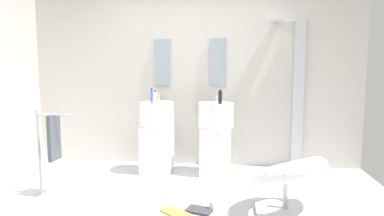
{
  "coord_description": "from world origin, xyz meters",
  "views": [
    {
      "loc": [
        0.59,
        -3.23,
        1.4
      ],
      "look_at": [
        0.15,
        0.55,
        0.95
      ],
      "focal_mm": 31.74,
      "sensor_mm": 36.0,
      "label": 1
    }
  ],
  "objects_px": {
    "pedestal_sink_right": "(216,136)",
    "soap_bottle_black": "(220,97)",
    "towel_rack": "(52,139)",
    "soap_bottle_blue": "(152,96)",
    "coffee_mug": "(213,205)",
    "pedestal_sink_left": "(157,135)",
    "shower_column": "(297,92)",
    "lounge_chair": "(286,179)",
    "magazine_charcoal": "(199,210)",
    "soap_bottle_white": "(155,96)",
    "magazine_ochre": "(175,213)"
  },
  "relations": [
    {
      "from": "pedestal_sink_right",
      "to": "soap_bottle_black",
      "type": "relative_size",
      "value": 5.89
    },
    {
      "from": "towel_rack",
      "to": "soap_bottle_black",
      "type": "distance_m",
      "value": 2.03
    },
    {
      "from": "soap_bottle_blue",
      "to": "coffee_mug",
      "type": "bearing_deg",
      "value": -50.4
    },
    {
      "from": "pedestal_sink_left",
      "to": "pedestal_sink_right",
      "type": "distance_m",
      "value": 0.79
    },
    {
      "from": "shower_column",
      "to": "soap_bottle_blue",
      "type": "xyz_separation_m",
      "value": [
        -1.9,
        -0.54,
        -0.04
      ]
    },
    {
      "from": "lounge_chair",
      "to": "soap_bottle_black",
      "type": "xyz_separation_m",
      "value": [
        -0.67,
        1.07,
        0.68
      ]
    },
    {
      "from": "magazine_charcoal",
      "to": "soap_bottle_white",
      "type": "relative_size",
      "value": 1.69
    },
    {
      "from": "pedestal_sink_right",
      "to": "coffee_mug",
      "type": "xyz_separation_m",
      "value": [
        0.03,
        -1.19,
        -0.45
      ]
    },
    {
      "from": "towel_rack",
      "to": "soap_bottle_white",
      "type": "relative_size",
      "value": 6.49
    },
    {
      "from": "lounge_chair",
      "to": "soap_bottle_black",
      "type": "height_order",
      "value": "soap_bottle_black"
    },
    {
      "from": "pedestal_sink_right",
      "to": "magazine_charcoal",
      "type": "relative_size",
      "value": 4.24
    },
    {
      "from": "magazine_charcoal",
      "to": "soap_bottle_white",
      "type": "distance_m",
      "value": 1.83
    },
    {
      "from": "shower_column",
      "to": "soap_bottle_white",
      "type": "bearing_deg",
      "value": -172.38
    },
    {
      "from": "shower_column",
      "to": "coffee_mug",
      "type": "relative_size",
      "value": 21.69
    },
    {
      "from": "towel_rack",
      "to": "soap_bottle_black",
      "type": "relative_size",
      "value": 5.33
    },
    {
      "from": "pedestal_sink_right",
      "to": "magazine_ochre",
      "type": "xyz_separation_m",
      "value": [
        -0.32,
        -1.33,
        -0.48
      ]
    },
    {
      "from": "magazine_charcoal",
      "to": "soap_bottle_white",
      "type": "xyz_separation_m",
      "value": [
        -0.73,
        1.36,
        0.99
      ]
    },
    {
      "from": "pedestal_sink_right",
      "to": "shower_column",
      "type": "bearing_deg",
      "value": 18.74
    },
    {
      "from": "pedestal_sink_left",
      "to": "coffee_mug",
      "type": "distance_m",
      "value": 1.52
    },
    {
      "from": "shower_column",
      "to": "coffee_mug",
      "type": "bearing_deg",
      "value": -124.05
    },
    {
      "from": "shower_column",
      "to": "magazine_ochre",
      "type": "distance_m",
      "value": 2.45
    },
    {
      "from": "pedestal_sink_left",
      "to": "soap_bottle_blue",
      "type": "distance_m",
      "value": 0.56
    },
    {
      "from": "pedestal_sink_left",
      "to": "soap_bottle_blue",
      "type": "height_order",
      "value": "soap_bottle_blue"
    },
    {
      "from": "towel_rack",
      "to": "magazine_charcoal",
      "type": "bearing_deg",
      "value": -9.32
    },
    {
      "from": "shower_column",
      "to": "towel_rack",
      "type": "xyz_separation_m",
      "value": [
        -2.83,
        -1.34,
        -0.45
      ]
    },
    {
      "from": "pedestal_sink_left",
      "to": "magazine_ochre",
      "type": "height_order",
      "value": "pedestal_sink_left"
    },
    {
      "from": "magazine_ochre",
      "to": "shower_column",
      "type": "bearing_deg",
      "value": 89.55
    },
    {
      "from": "pedestal_sink_left",
      "to": "soap_bottle_black",
      "type": "height_order",
      "value": "soap_bottle_black"
    },
    {
      "from": "towel_rack",
      "to": "soap_bottle_blue",
      "type": "height_order",
      "value": "soap_bottle_blue"
    },
    {
      "from": "pedestal_sink_right",
      "to": "soap_bottle_white",
      "type": "bearing_deg",
      "value": 172.29
    },
    {
      "from": "soap_bottle_blue",
      "to": "towel_rack",
      "type": "bearing_deg",
      "value": -138.97
    },
    {
      "from": "coffee_mug",
      "to": "soap_bottle_white",
      "type": "bearing_deg",
      "value": 123.58
    },
    {
      "from": "pedestal_sink_left",
      "to": "coffee_mug",
      "type": "xyz_separation_m",
      "value": [
        0.82,
        -1.19,
        -0.45
      ]
    },
    {
      "from": "towel_rack",
      "to": "soap_bottle_black",
      "type": "height_order",
      "value": "soap_bottle_black"
    },
    {
      "from": "towel_rack",
      "to": "soap_bottle_white",
      "type": "distance_m",
      "value": 1.47
    },
    {
      "from": "magazine_charcoal",
      "to": "soap_bottle_black",
      "type": "height_order",
      "value": "soap_bottle_black"
    },
    {
      "from": "magazine_charcoal",
      "to": "magazine_ochre",
      "type": "height_order",
      "value": "magazine_charcoal"
    },
    {
      "from": "magazine_charcoal",
      "to": "soap_bottle_white",
      "type": "height_order",
      "value": "soap_bottle_white"
    },
    {
      "from": "lounge_chair",
      "to": "soap_bottle_blue",
      "type": "xyz_separation_m",
      "value": [
        -1.54,
        1.01,
        0.69
      ]
    },
    {
      "from": "soap_bottle_black",
      "to": "coffee_mug",
      "type": "bearing_deg",
      "value": -91.16
    },
    {
      "from": "towel_rack",
      "to": "soap_bottle_black",
      "type": "bearing_deg",
      "value": 25.82
    },
    {
      "from": "shower_column",
      "to": "pedestal_sink_right",
      "type": "bearing_deg",
      "value": -161.26
    },
    {
      "from": "soap_bottle_blue",
      "to": "soap_bottle_black",
      "type": "bearing_deg",
      "value": 4.12
    },
    {
      "from": "magazine_charcoal",
      "to": "lounge_chair",
      "type": "bearing_deg",
      "value": 21.83
    },
    {
      "from": "soap_bottle_blue",
      "to": "magazine_ochre",
      "type": "bearing_deg",
      "value": -67.06
    },
    {
      "from": "magazine_ochre",
      "to": "pedestal_sink_right",
      "type": "bearing_deg",
      "value": 115.67
    },
    {
      "from": "shower_column",
      "to": "lounge_chair",
      "type": "height_order",
      "value": "shower_column"
    },
    {
      "from": "soap_bottle_black",
      "to": "soap_bottle_white",
      "type": "relative_size",
      "value": 1.22
    },
    {
      "from": "pedestal_sink_left",
      "to": "coffee_mug",
      "type": "bearing_deg",
      "value": -55.36
    },
    {
      "from": "pedestal_sink_right",
      "to": "soap_bottle_white",
      "type": "relative_size",
      "value": 7.18
    }
  ]
}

